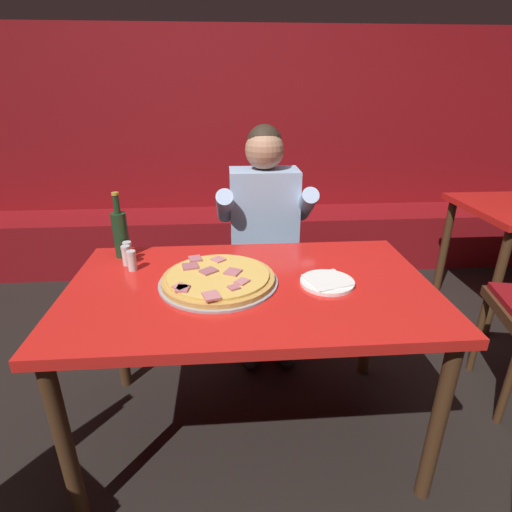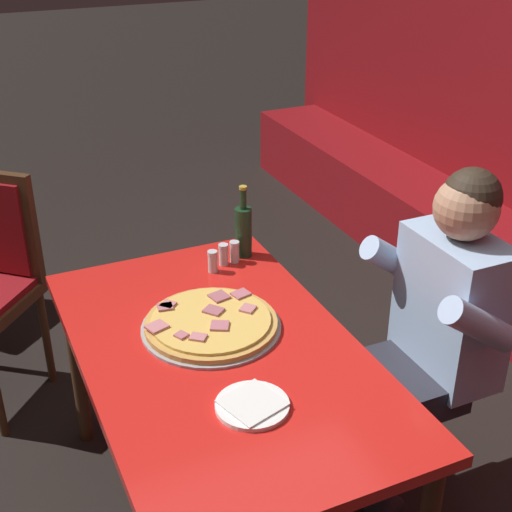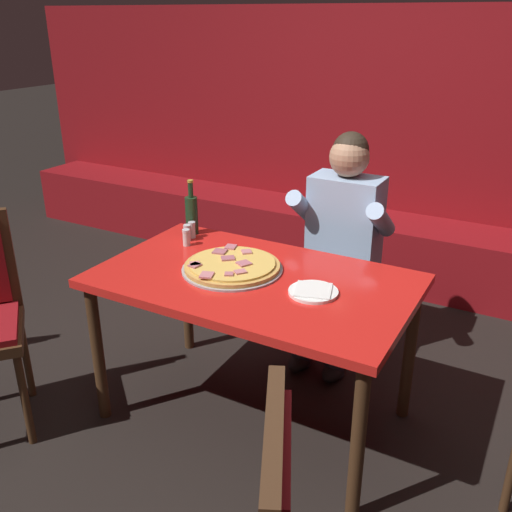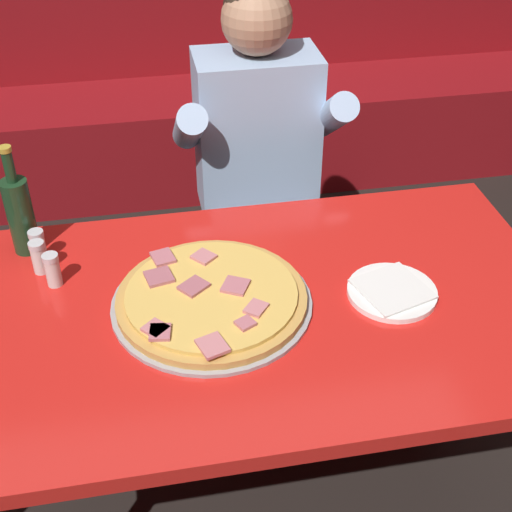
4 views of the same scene
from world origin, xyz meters
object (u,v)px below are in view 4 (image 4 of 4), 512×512
(pizza, at_px, (211,299))
(plate_white_paper, at_px, (392,291))
(shaker_parmesan, at_px, (39,258))
(shaker_black_pepper, at_px, (53,271))
(main_dining_table, at_px, (265,329))
(shaker_red_pepper_flakes, at_px, (39,247))
(diner_seated_blue_shirt, at_px, (262,167))
(beer_bottle, at_px, (20,213))

(pizza, relative_size, plate_white_paper, 2.20)
(shaker_parmesan, bearing_deg, shaker_black_pepper, -58.77)
(shaker_black_pepper, bearing_deg, main_dining_table, -18.71)
(shaker_red_pepper_flakes, distance_m, diner_seated_blue_shirt, 0.79)
(main_dining_table, bearing_deg, diner_seated_blue_shirt, 79.83)
(beer_bottle, bearing_deg, diner_seated_blue_shirt, 29.78)
(main_dining_table, distance_m, beer_bottle, 0.67)
(beer_bottle, height_order, shaker_black_pepper, beer_bottle)
(pizza, relative_size, shaker_black_pepper, 5.37)
(shaker_black_pepper, bearing_deg, pizza, -22.16)
(pizza, xyz_separation_m, shaker_black_pepper, (-0.36, 0.14, 0.02))
(pizza, bearing_deg, plate_white_paper, -5.26)
(shaker_black_pepper, relative_size, diner_seated_blue_shirt, 0.07)
(main_dining_table, bearing_deg, shaker_black_pepper, 161.29)
(shaker_parmesan, relative_size, shaker_red_pepper_flakes, 1.00)
(diner_seated_blue_shirt, bearing_deg, plate_white_paper, -76.92)
(main_dining_table, relative_size, diner_seated_blue_shirt, 1.10)
(pizza, distance_m, beer_bottle, 0.53)
(shaker_parmesan, relative_size, shaker_black_pepper, 1.00)
(shaker_parmesan, bearing_deg, diner_seated_blue_shirt, 37.36)
(pizza, distance_m, shaker_red_pepper_flakes, 0.47)
(shaker_black_pepper, bearing_deg, plate_white_paper, -13.31)
(shaker_red_pepper_flakes, bearing_deg, diner_seated_blue_shirt, 34.41)
(plate_white_paper, xyz_separation_m, shaker_red_pepper_flakes, (-0.82, 0.29, 0.03))
(beer_bottle, height_order, shaker_red_pepper_flakes, beer_bottle)
(plate_white_paper, bearing_deg, shaker_parmesan, 163.45)
(plate_white_paper, height_order, shaker_black_pepper, shaker_black_pepper)
(pizza, height_order, diner_seated_blue_shirt, diner_seated_blue_shirt)
(plate_white_paper, xyz_separation_m, beer_bottle, (-0.85, 0.34, 0.10))
(pizza, bearing_deg, shaker_red_pepper_flakes, 147.66)
(plate_white_paper, distance_m, shaker_parmesan, 0.85)
(shaker_red_pepper_flakes, xyz_separation_m, shaker_black_pepper, (0.04, -0.10, 0.00))
(plate_white_paper, xyz_separation_m, shaker_parmesan, (-0.81, 0.24, 0.03))
(beer_bottle, height_order, diner_seated_blue_shirt, diner_seated_blue_shirt)
(main_dining_table, distance_m, plate_white_paper, 0.31)
(plate_white_paper, relative_size, shaker_black_pepper, 2.44)
(beer_bottle, bearing_deg, main_dining_table, -30.06)
(pizza, bearing_deg, beer_bottle, 144.83)
(shaker_black_pepper, bearing_deg, diner_seated_blue_shirt, 42.04)
(main_dining_table, xyz_separation_m, plate_white_paper, (0.30, -0.02, 0.09))
(beer_bottle, xyz_separation_m, shaker_red_pepper_flakes, (0.03, -0.05, -0.07))
(shaker_parmesan, bearing_deg, main_dining_table, -23.15)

